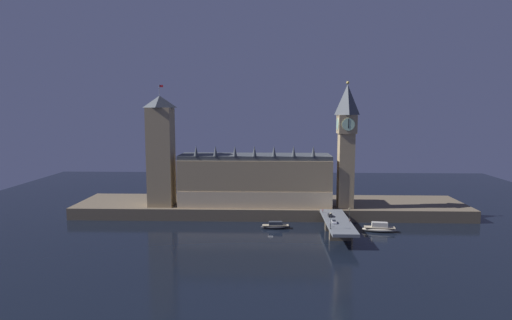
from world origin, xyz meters
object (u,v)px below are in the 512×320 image
at_px(street_lamp_mid, 350,212).
at_px(car_northbound_lead, 330,215).
at_px(car_northbound_trail, 334,222).
at_px(clock_tower, 346,142).
at_px(boat_upstream, 275,226).
at_px(street_lamp_near, 331,219).
at_px(victoria_tower, 161,151).
at_px(pedestrian_far_rail, 323,210).
at_px(pedestrian_near_rail, 330,225).
at_px(pedestrian_mid_walk, 350,221).
at_px(boat_downstream, 380,228).

bearing_deg(street_lamp_mid, car_northbound_lead, 137.92).
bearing_deg(car_northbound_trail, car_northbound_lead, 90.00).
height_order(clock_tower, boat_upstream, clock_tower).
distance_m(car_northbound_lead, street_lamp_near, 22.50).
distance_m(victoria_tower, pedestrian_far_rail, 93.33).
height_order(car_northbound_lead, pedestrian_near_rail, pedestrian_near_rail).
xyz_separation_m(car_northbound_trail, street_lamp_near, (-2.94, -9.95, 3.94)).
height_order(pedestrian_far_rail, street_lamp_mid, street_lamp_mid).
bearing_deg(clock_tower, pedestrian_far_rail, -133.24).
distance_m(pedestrian_near_rail, pedestrian_mid_walk, 12.86).
bearing_deg(boat_downstream, clock_tower, 117.55).
height_order(pedestrian_far_rail, boat_downstream, pedestrian_far_rail).
height_order(street_lamp_mid, boat_downstream, street_lamp_mid).
relative_size(car_northbound_trail, pedestrian_mid_walk, 3.03).
distance_m(clock_tower, street_lamp_mid, 43.82).
bearing_deg(street_lamp_near, victoria_tower, 151.13).
bearing_deg(car_northbound_trail, boat_downstream, 24.43).
relative_size(car_northbound_lead, boat_downstream, 0.26).
xyz_separation_m(clock_tower, boat_upstream, (-37.97, -20.19, -41.05)).
distance_m(pedestrian_near_rail, street_lamp_mid, 15.61).
distance_m(pedestrian_mid_walk, street_lamp_mid, 4.50).
height_order(pedestrian_near_rail, pedestrian_mid_walk, pedestrian_near_rail).
xyz_separation_m(clock_tower, pedestrian_far_rail, (-13.72, -14.58, -34.27)).
distance_m(car_northbound_lead, boat_upstream, 27.76).
distance_m(street_lamp_near, boat_downstream, 35.43).
xyz_separation_m(clock_tower, pedestrian_near_rail, (-13.72, -41.62, -34.32)).
bearing_deg(pedestrian_near_rail, street_lamp_near, -96.24).
bearing_deg(victoria_tower, pedestrian_near_rail, -26.88).
distance_m(car_northbound_lead, pedestrian_mid_walk, 12.92).
distance_m(car_northbound_trail, street_lamp_mid, 9.92).
relative_size(car_northbound_lead, pedestrian_far_rail, 2.46).
bearing_deg(clock_tower, boat_downstream, -62.45).
relative_size(boat_upstream, boat_downstream, 0.88).
bearing_deg(victoria_tower, car_northbound_trail, -22.90).
relative_size(car_northbound_trail, boat_upstream, 0.32).
bearing_deg(boat_downstream, boat_upstream, 175.19).
height_order(victoria_tower, pedestrian_near_rail, victoria_tower).
xyz_separation_m(street_lamp_mid, boat_upstream, (-34.82, 10.37, -9.80)).
height_order(clock_tower, car_northbound_lead, clock_tower).
height_order(street_lamp_near, street_lamp_mid, street_lamp_near).
bearing_deg(car_northbound_lead, boat_upstream, 173.35).
bearing_deg(car_northbound_trail, pedestrian_near_rail, -112.00).
relative_size(pedestrian_near_rail, street_lamp_near, 0.23).
bearing_deg(pedestrian_near_rail, car_northbound_lead, 82.10).
bearing_deg(street_lamp_mid, boat_downstream, 20.98).
bearing_deg(boat_downstream, pedestrian_mid_walk, -150.34).
bearing_deg(pedestrian_mid_walk, boat_upstream, 158.51).
bearing_deg(pedestrian_far_rail, pedestrian_mid_walk, -62.04).
height_order(victoria_tower, street_lamp_near, victoria_tower).
bearing_deg(pedestrian_far_rail, pedestrian_near_rail, -90.00).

